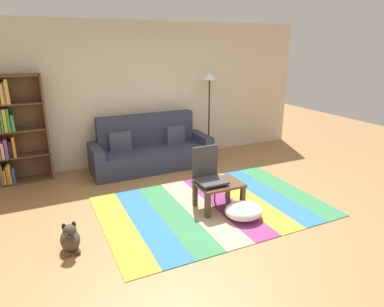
{
  "coord_description": "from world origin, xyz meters",
  "views": [
    {
      "loc": [
        -2.13,
        -3.84,
        2.28
      ],
      "look_at": [
        0.02,
        0.64,
        0.65
      ],
      "focal_mm": 31.36,
      "sensor_mm": 36.0,
      "label": 1
    }
  ],
  "objects_px": {
    "standing_lamp": "(209,87)",
    "tv_remote": "(222,180)",
    "pouf": "(244,211)",
    "folding_chair": "(208,172)",
    "dog": "(70,238)",
    "bookshelf": "(11,129)",
    "couch": "(151,150)",
    "coffee_table": "(219,188)"
  },
  "relations": [
    {
      "from": "standing_lamp",
      "to": "tv_remote",
      "type": "bearing_deg",
      "value": -113.77
    },
    {
      "from": "pouf",
      "to": "folding_chair",
      "type": "height_order",
      "value": "folding_chair"
    },
    {
      "from": "dog",
      "to": "pouf",
      "type": "bearing_deg",
      "value": -5.79
    },
    {
      "from": "standing_lamp",
      "to": "tv_remote",
      "type": "relative_size",
      "value": 11.57
    },
    {
      "from": "bookshelf",
      "to": "folding_chair",
      "type": "bearing_deg",
      "value": -41.5
    },
    {
      "from": "pouf",
      "to": "tv_remote",
      "type": "height_order",
      "value": "tv_remote"
    },
    {
      "from": "couch",
      "to": "folding_chair",
      "type": "xyz_separation_m",
      "value": [
        0.2,
        -1.94,
        0.2
      ]
    },
    {
      "from": "couch",
      "to": "dog",
      "type": "xyz_separation_m",
      "value": [
        -1.75,
        -2.24,
        -0.18
      ]
    },
    {
      "from": "couch",
      "to": "pouf",
      "type": "relative_size",
      "value": 4.25
    },
    {
      "from": "couch",
      "to": "bookshelf",
      "type": "relative_size",
      "value": 1.24
    },
    {
      "from": "folding_chair",
      "to": "tv_remote",
      "type": "bearing_deg",
      "value": 16.89
    },
    {
      "from": "bookshelf",
      "to": "dog",
      "type": "bearing_deg",
      "value": -77.4
    },
    {
      "from": "pouf",
      "to": "folding_chair",
      "type": "xyz_separation_m",
      "value": [
        -0.28,
        0.53,
        0.42
      ]
    },
    {
      "from": "bookshelf",
      "to": "folding_chair",
      "type": "height_order",
      "value": "bookshelf"
    },
    {
      "from": "coffee_table",
      "to": "standing_lamp",
      "type": "xyz_separation_m",
      "value": [
        1.04,
        2.23,
        1.13
      ]
    },
    {
      "from": "tv_remote",
      "to": "dog",
      "type": "bearing_deg",
      "value": -143.3
    },
    {
      "from": "coffee_table",
      "to": "standing_lamp",
      "type": "height_order",
      "value": "standing_lamp"
    },
    {
      "from": "couch",
      "to": "dog",
      "type": "distance_m",
      "value": 2.85
    },
    {
      "from": "pouf",
      "to": "standing_lamp",
      "type": "relative_size",
      "value": 0.31
    },
    {
      "from": "coffee_table",
      "to": "standing_lamp",
      "type": "relative_size",
      "value": 0.37
    },
    {
      "from": "bookshelf",
      "to": "pouf",
      "type": "xyz_separation_m",
      "value": [
        2.79,
        -2.75,
        -0.82
      ]
    },
    {
      "from": "bookshelf",
      "to": "dog",
      "type": "xyz_separation_m",
      "value": [
        0.56,
        -2.53,
        -0.78
      ]
    },
    {
      "from": "pouf",
      "to": "tv_remote",
      "type": "distance_m",
      "value": 0.54
    },
    {
      "from": "bookshelf",
      "to": "tv_remote",
      "type": "xyz_separation_m",
      "value": [
        2.7,
        -2.3,
        -0.53
      ]
    },
    {
      "from": "pouf",
      "to": "dog",
      "type": "height_order",
      "value": "dog"
    },
    {
      "from": "standing_lamp",
      "to": "pouf",
      "type": "bearing_deg",
      "value": -108.33
    },
    {
      "from": "pouf",
      "to": "tv_remote",
      "type": "xyz_separation_m",
      "value": [
        -0.09,
        0.45,
        0.29
      ]
    },
    {
      "from": "bookshelf",
      "to": "coffee_table",
      "type": "xyz_separation_m",
      "value": [
        2.63,
        -2.34,
        -0.62
      ]
    },
    {
      "from": "dog",
      "to": "standing_lamp",
      "type": "xyz_separation_m",
      "value": [
        3.1,
        2.42,
        1.29
      ]
    },
    {
      "from": "dog",
      "to": "tv_remote",
      "type": "relative_size",
      "value": 2.65
    },
    {
      "from": "couch",
      "to": "pouf",
      "type": "xyz_separation_m",
      "value": [
        0.48,
        -2.47,
        -0.22
      ]
    },
    {
      "from": "bookshelf",
      "to": "coffee_table",
      "type": "height_order",
      "value": "bookshelf"
    },
    {
      "from": "couch",
      "to": "folding_chair",
      "type": "bearing_deg",
      "value": -84.12
    },
    {
      "from": "couch",
      "to": "bookshelf",
      "type": "distance_m",
      "value": 2.4
    },
    {
      "from": "dog",
      "to": "folding_chair",
      "type": "height_order",
      "value": "folding_chair"
    },
    {
      "from": "coffee_table",
      "to": "folding_chair",
      "type": "height_order",
      "value": "folding_chair"
    },
    {
      "from": "couch",
      "to": "standing_lamp",
      "type": "relative_size",
      "value": 1.3
    },
    {
      "from": "standing_lamp",
      "to": "coffee_table",
      "type": "bearing_deg",
      "value": -114.89
    },
    {
      "from": "coffee_table",
      "to": "pouf",
      "type": "xyz_separation_m",
      "value": [
        0.16,
        -0.41,
        -0.2
      ]
    },
    {
      "from": "bookshelf",
      "to": "folding_chair",
      "type": "distance_m",
      "value": 3.37
    },
    {
      "from": "coffee_table",
      "to": "couch",
      "type": "bearing_deg",
      "value": 98.78
    },
    {
      "from": "pouf",
      "to": "couch",
      "type": "bearing_deg",
      "value": 100.95
    }
  ]
}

